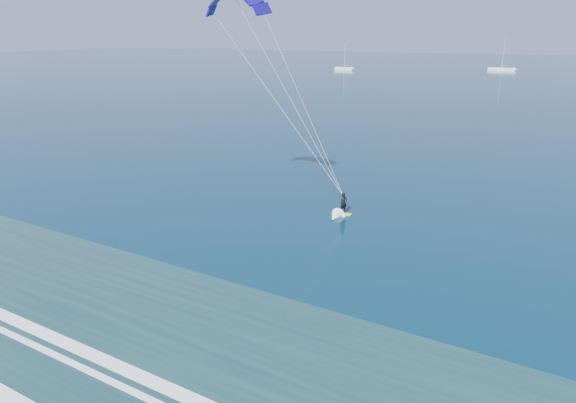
{
  "coord_description": "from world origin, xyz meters",
  "views": [
    {
      "loc": [
        19.28,
        -3.78,
        14.5
      ],
      "look_at": [
        1.1,
        27.05,
        2.87
      ],
      "focal_mm": 32.0,
      "sensor_mm": 36.0,
      "label": 1
    }
  ],
  "objects": [
    {
      "name": "kitesurfer_rig",
      "position": [
        -2.11,
        32.49,
        9.87
      ],
      "size": [
        13.37,
        4.86,
        18.95
      ],
      "color": "#C3E81B",
      "rests_on": "ground"
    },
    {
      "name": "sailboat_0",
      "position": [
        -76.43,
        206.85,
        0.68
      ],
      "size": [
        8.28,
        2.4,
        11.42
      ],
      "color": "silver",
      "rests_on": "ground"
    },
    {
      "name": "sailboat_1",
      "position": [
        -16.79,
        237.89,
        0.7
      ],
      "size": [
        10.87,
        2.4,
        14.36
      ],
      "color": "silver",
      "rests_on": "ground"
    }
  ]
}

